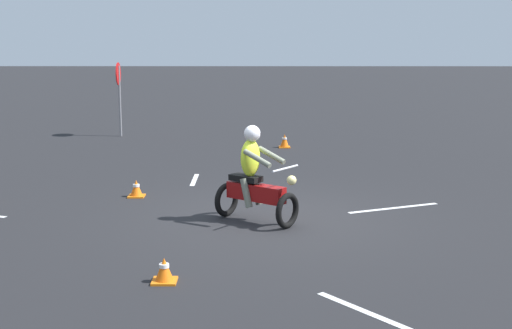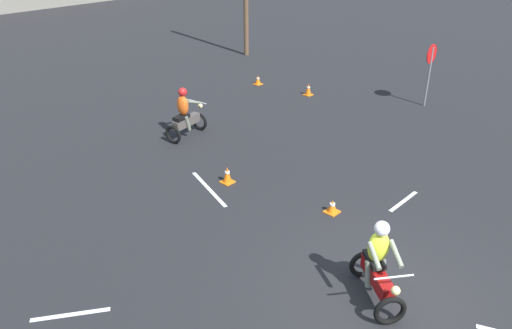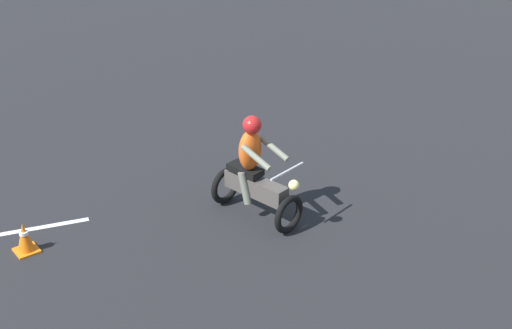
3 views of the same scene
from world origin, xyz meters
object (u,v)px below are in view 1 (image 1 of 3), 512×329
Objects in this scene: motorcycle_rider_foreground at (254,180)px; stop_sign at (119,84)px; traffic_cone_far_center at (164,271)px; traffic_cone_mid_left at (285,141)px; traffic_cone_mid_center at (136,189)px.

stop_sign reaches higher than motorcycle_rider_foreground.
stop_sign is 7.02× the size of traffic_cone_far_center.
traffic_cone_mid_left is at bearing -9.95° from traffic_cone_far_center.
traffic_cone_far_center is at bearing 16.45° from motorcycle_rider_foreground.
traffic_cone_mid_left is 11.29m from traffic_cone_far_center.
traffic_cone_mid_left is at bearing -114.16° from stop_sign.
stop_sign is 5.95× the size of traffic_cone_mid_left.
traffic_cone_mid_center is 0.87× the size of traffic_cone_mid_left.
traffic_cone_mid_left is (-2.28, -5.08, -1.45)m from stop_sign.
traffic_cone_mid_left is at bearing -148.46° from motorcycle_rider_foreground.
traffic_cone_far_center is (-3.02, 1.15, -0.57)m from motorcycle_rider_foreground.
traffic_cone_far_center is (-13.39, -3.13, -1.48)m from stop_sign.
motorcycle_rider_foreground is at bearing -128.93° from traffic_cone_mid_center.
traffic_cone_mid_center is 6.96m from traffic_cone_mid_left.
motorcycle_rider_foreground is at bearing 174.32° from traffic_cone_mid_left.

